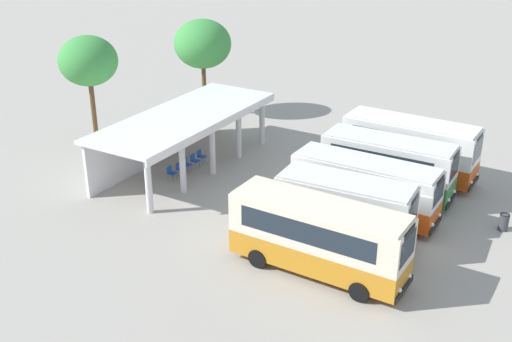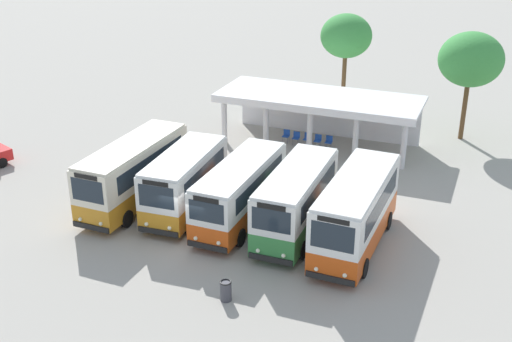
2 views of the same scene
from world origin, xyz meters
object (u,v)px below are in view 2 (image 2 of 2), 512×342
object	(u,v)px
waiting_chair_fourth_seat	(318,140)
litter_bin_apron	(226,291)
city_bus_fourth_amber	(296,199)
waiting_chair_middle_seat	(307,138)
waiting_chair_fifth_seat	(329,141)
waiting_chair_second_from_end	(296,137)
city_bus_middle_cream	(240,190)
waiting_chair_end_by_column	(286,135)
city_bus_nearest_orange	(134,171)
city_bus_second_in_row	(185,181)
city_bus_fifth_blue	(356,210)

from	to	relation	value
waiting_chair_fourth_seat	litter_bin_apron	size ratio (longest dim) A/B	0.96
city_bus_fourth_amber	waiting_chair_fourth_seat	world-z (taller)	city_bus_fourth_amber
waiting_chair_middle_seat	litter_bin_apron	size ratio (longest dim) A/B	0.96
waiting_chair_fourth_seat	waiting_chair_fifth_seat	distance (m)	0.74
waiting_chair_second_from_end	litter_bin_apron	distance (m)	18.17
city_bus_middle_cream	waiting_chair_end_by_column	distance (m)	11.59
city_bus_middle_cream	city_bus_nearest_orange	bearing A→B (deg)	-177.84
waiting_chair_second_from_end	waiting_chair_middle_seat	size ratio (longest dim) A/B	1.00
waiting_chair_second_from_end	city_bus_middle_cream	bearing A→B (deg)	-86.07
city_bus_middle_cream	waiting_chair_fifth_seat	xyz separation A→B (m)	(1.45, 11.38, -1.22)
city_bus_second_in_row	waiting_chair_second_from_end	world-z (taller)	city_bus_second_in_row
city_bus_fourth_amber	city_bus_fifth_blue	xyz separation A→B (m)	(3.02, -0.25, 0.09)
city_bus_middle_cream	city_bus_fourth_amber	bearing A→B (deg)	-2.57
city_bus_fourth_amber	city_bus_second_in_row	bearing A→B (deg)	-179.65
waiting_chair_fifth_seat	litter_bin_apron	distance (m)	18.01
city_bus_second_in_row	waiting_chair_end_by_column	world-z (taller)	city_bus_second_in_row
waiting_chair_middle_seat	waiting_chair_fifth_seat	distance (m)	1.48
waiting_chair_end_by_column	litter_bin_apron	distance (m)	18.42
waiting_chair_second_from_end	waiting_chair_fifth_seat	world-z (taller)	same
city_bus_middle_cream	waiting_chair_second_from_end	world-z (taller)	city_bus_middle_cream
waiting_chair_second_from_end	waiting_chair_fifth_seat	xyz separation A→B (m)	(2.22, 0.07, 0.00)
waiting_chair_second_from_end	waiting_chair_fifth_seat	bearing A→B (deg)	1.71
waiting_chair_middle_seat	waiting_chair_fifth_seat	world-z (taller)	same
waiting_chair_middle_seat	litter_bin_apron	world-z (taller)	litter_bin_apron
city_bus_second_in_row	waiting_chair_fourth_seat	world-z (taller)	city_bus_second_in_row
city_bus_middle_cream	city_bus_second_in_row	bearing A→B (deg)	-176.72
litter_bin_apron	city_bus_fifth_blue	bearing A→B (deg)	58.16
city_bus_nearest_orange	litter_bin_apron	bearing A→B (deg)	-37.90
city_bus_nearest_orange	city_bus_middle_cream	world-z (taller)	city_bus_nearest_orange
city_bus_middle_cream	waiting_chair_second_from_end	size ratio (longest dim) A/B	8.93
city_bus_second_in_row	waiting_chair_fourth_seat	bearing A→B (deg)	72.09
waiting_chair_fourth_seat	waiting_chair_middle_seat	bearing A→B (deg)	176.07
city_bus_second_in_row	waiting_chair_middle_seat	distance (m)	12.02
waiting_chair_fourth_seat	waiting_chair_fifth_seat	world-z (taller)	same
city_bus_second_in_row	city_bus_middle_cream	xyz separation A→B (m)	(3.02, 0.17, -0.08)
city_bus_fifth_blue	waiting_chair_fifth_seat	bearing A→B (deg)	111.30
city_bus_fifth_blue	city_bus_fourth_amber	bearing A→B (deg)	175.22
city_bus_middle_cream	city_bus_fifth_blue	distance (m)	6.05
waiting_chair_second_from_end	waiting_chair_fourth_seat	size ratio (longest dim) A/B	1.00
city_bus_fifth_blue	waiting_chair_end_by_column	world-z (taller)	city_bus_fifth_blue
city_bus_fourth_amber	waiting_chair_end_by_column	bearing A→B (deg)	111.41
city_bus_second_in_row	waiting_chair_second_from_end	xyz separation A→B (m)	(2.24, 11.49, -1.30)
waiting_chair_middle_seat	waiting_chair_fifth_seat	bearing A→B (deg)	-0.52
city_bus_middle_cream	city_bus_fifth_blue	xyz separation A→B (m)	(6.04, -0.39, 0.19)
city_bus_second_in_row	waiting_chair_middle_seat	bearing A→B (deg)	75.55
city_bus_second_in_row	waiting_chair_second_from_end	size ratio (longest dim) A/B	7.73
city_bus_fifth_blue	waiting_chair_end_by_column	size ratio (longest dim) A/B	9.14
city_bus_second_in_row	city_bus_fifth_blue	bearing A→B (deg)	-1.36
waiting_chair_middle_seat	waiting_chair_second_from_end	bearing A→B (deg)	-173.84
city_bus_nearest_orange	city_bus_fifth_blue	world-z (taller)	city_bus_fifth_blue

